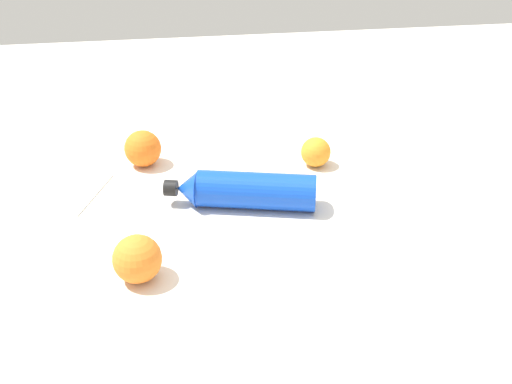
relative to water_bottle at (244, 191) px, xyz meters
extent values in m
plane|color=silver|center=(0.00, 0.02, -0.03)|extent=(2.40, 2.40, 0.00)
cylinder|color=blue|center=(0.01, 0.02, 0.00)|extent=(0.12, 0.22, 0.07)
cone|color=blue|center=(-0.03, -0.10, 0.00)|extent=(0.07, 0.05, 0.07)
cylinder|color=black|center=(-0.03, -0.13, 0.00)|extent=(0.03, 0.03, 0.03)
sphere|color=orange|center=(0.18, -0.19, 0.00)|extent=(0.07, 0.07, 0.07)
sphere|color=orange|center=(-0.20, -0.18, 0.00)|extent=(0.07, 0.07, 0.07)
sphere|color=orange|center=(-0.14, 0.17, 0.00)|extent=(0.06, 0.06, 0.06)
cube|color=white|center=(-0.12, -0.34, -0.03)|extent=(0.21, 0.21, 0.01)
camera|label=1|loc=(0.89, -0.13, 0.51)|focal=40.98mm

